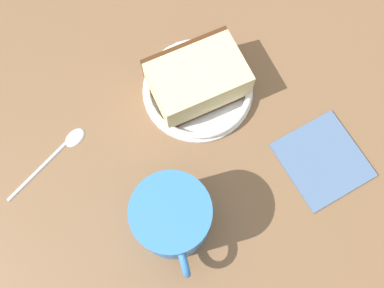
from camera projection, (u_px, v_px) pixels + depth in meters
ground_plane at (173, 145)px, 55.49cm from camera, size 141.68×141.68×2.09cm
small_plate at (198, 88)px, 55.95cm from camera, size 14.84×14.84×1.72cm
cake_slice at (197, 79)px, 53.73cm from camera, size 10.62×13.34×4.84cm
tea_mug at (172, 218)px, 46.97cm from camera, size 11.15×8.75×8.90cm
teaspoon at (62, 149)px, 53.86cm from camera, size 8.72×11.20×0.80cm
folded_napkin at (323, 160)px, 53.48cm from camera, size 12.57×12.29×0.60cm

